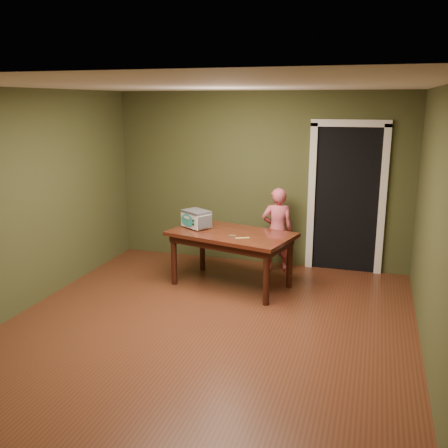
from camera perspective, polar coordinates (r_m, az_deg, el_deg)
name	(u,v)px	position (r m, az deg, el deg)	size (l,w,h in m)	color
floor	(206,328)	(5.65, -2.08, -11.84)	(5.00, 5.00, 0.00)	#5A2C19
room_shell	(205,175)	(5.14, -2.24, 5.56)	(4.52, 5.02, 2.61)	#3D4525
doorway	(348,196)	(7.72, 13.94, 3.07)	(1.10, 0.66, 2.25)	black
dining_table	(231,240)	(6.66, 0.85, -1.80)	(1.77, 1.26, 0.75)	#36160C
toy_oven	(196,218)	(6.86, -3.19, 0.65)	(0.46, 0.42, 0.24)	#4C4F54
baking_pan	(233,236)	(6.41, 0.98, -1.38)	(0.10, 0.10, 0.02)	silver
spatula	(242,238)	(6.36, 2.10, -1.60)	(0.18, 0.03, 0.01)	#DFC861
child	(277,230)	(7.31, 6.09, -0.67)	(0.45, 0.30, 1.25)	#DA5A69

